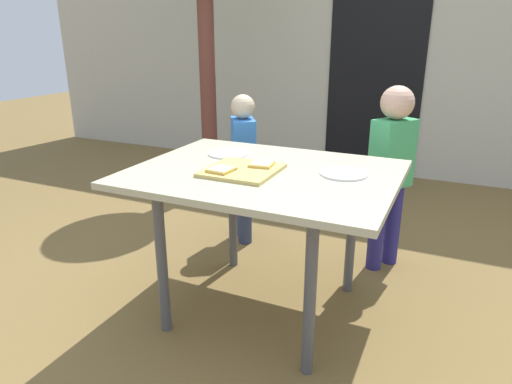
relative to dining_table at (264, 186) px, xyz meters
The scene contains 11 objects.
ground_plane 0.67m from the dining_table, ahead, with size 16.00×16.00×0.00m, color brown.
house_wall_back 2.89m from the dining_table, 90.00° to the left, with size 8.00×0.20×2.86m, color #BCB7A8.
house_door 2.71m from the dining_table, 90.16° to the left, with size 0.90×0.02×2.00m, color black.
dining_table is the anchor object (origin of this frame).
cutting_board 0.14m from the dining_table, 143.45° to the right, with size 0.32×0.33×0.02m, color tan.
pizza_slice_far_right 0.11m from the dining_table, 138.17° to the left, with size 0.12×0.12×0.02m.
pizza_slice_near_left 0.23m from the dining_table, 137.14° to the right, with size 0.12×0.12×0.02m.
plate_white_left 0.36m from the dining_table, 145.86° to the left, with size 0.22×0.22×0.01m, color white.
plate_white_right 0.38m from the dining_table, 14.60° to the left, with size 0.22×0.22×0.01m, color white.
child_left 0.87m from the dining_table, 122.51° to the left, with size 0.25×0.28×0.99m.
child_right 0.87m from the dining_table, 57.00° to the left, with size 0.25×0.28×1.09m.
Camera 1 is at (0.81, -1.87, 1.36)m, focal length 31.93 mm.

